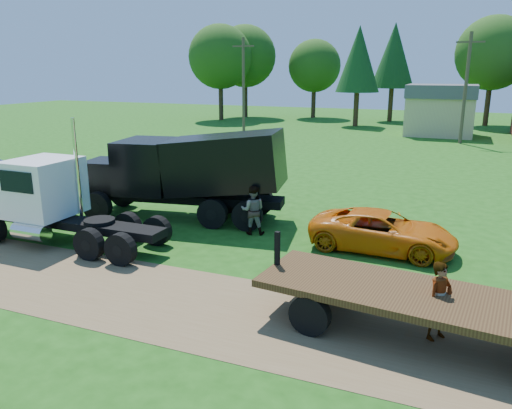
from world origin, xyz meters
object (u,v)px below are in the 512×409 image
at_px(white_semi_tractor, 47,200).
at_px(spectator_a, 439,301).
at_px(orange_pickup, 383,231).
at_px(flatbed_trailer, 429,306).
at_px(black_dump_truck, 189,170).

distance_m(white_semi_tractor, spectator_a, 13.66).
relative_size(orange_pickup, flatbed_trailer, 0.61).
bearing_deg(spectator_a, white_semi_tractor, 118.82).
xyz_separation_m(black_dump_truck, spectator_a, (10.15, -6.40, -1.12)).
height_order(orange_pickup, spectator_a, spectator_a).
relative_size(white_semi_tractor, black_dump_truck, 0.83).
height_order(orange_pickup, flatbed_trailer, flatbed_trailer).
bearing_deg(white_semi_tractor, orange_pickup, 17.53).
bearing_deg(spectator_a, orange_pickup, 57.82).
bearing_deg(orange_pickup, spectator_a, -157.40).
bearing_deg(black_dump_truck, orange_pickup, -15.95).
height_order(flatbed_trailer, spectator_a, flatbed_trailer).
bearing_deg(flatbed_trailer, white_semi_tractor, 177.23).
xyz_separation_m(white_semi_tractor, black_dump_truck, (3.35, 4.42, 0.55)).
xyz_separation_m(white_semi_tractor, orange_pickup, (11.42, 3.53, -0.83)).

